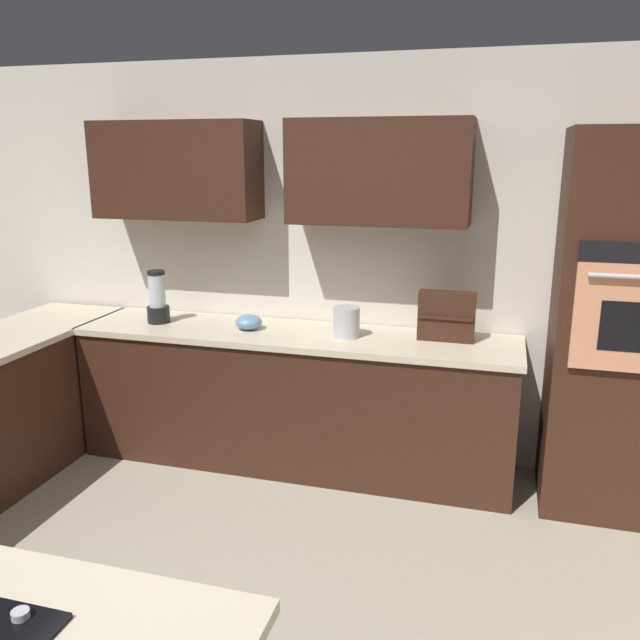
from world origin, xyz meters
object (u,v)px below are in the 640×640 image
at_px(wall_oven, 629,328).
at_px(blender, 158,300).
at_px(spice_rack, 446,316).
at_px(mixing_bowl, 249,322).
at_px(kettle, 347,322).

distance_m(wall_oven, blender, 2.90).
relative_size(blender, spice_rack, 1.04).
xyz_separation_m(mixing_bowl, spice_rack, (-1.25, -0.09, 0.10)).
distance_m(blender, kettle, 1.30).
relative_size(wall_oven, blender, 6.08).
relative_size(spice_rack, kettle, 1.79).
bearing_deg(blender, mixing_bowl, -180.00).
xyz_separation_m(wall_oven, kettle, (1.60, 0.01, -0.08)).
bearing_deg(wall_oven, blender, 0.11).
distance_m(blender, mixing_bowl, 0.66).
bearing_deg(spice_rack, wall_oven, 175.20).
bearing_deg(wall_oven, spice_rack, -4.80).
relative_size(wall_oven, mixing_bowl, 12.38).
bearing_deg(blender, wall_oven, -179.89).
bearing_deg(wall_oven, kettle, 0.21).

